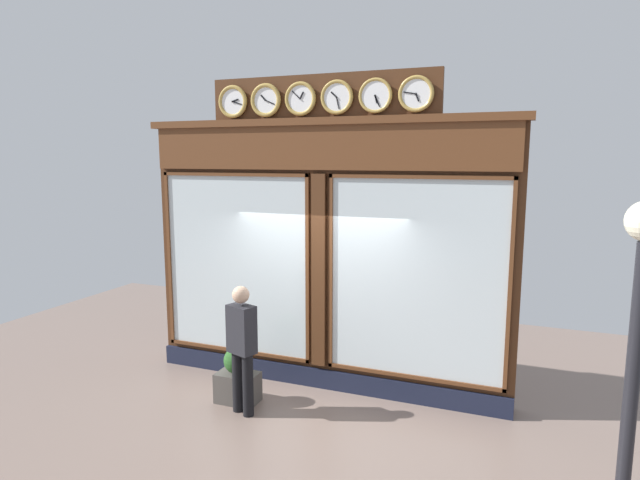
{
  "coord_description": "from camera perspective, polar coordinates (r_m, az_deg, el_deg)",
  "views": [
    {
      "loc": [
        -2.7,
        6.83,
        3.29
      ],
      "look_at": [
        0.0,
        0.0,
        2.15
      ],
      "focal_mm": 30.1,
      "sensor_mm": 36.0,
      "label": 1
    }
  ],
  "objects": [
    {
      "name": "planter_box",
      "position": [
        7.61,
        -8.73,
        -15.22
      ],
      "size": [
        0.56,
        0.36,
        0.41
      ],
      "primitive_type": "cube",
      "color": "#4C4742",
      "rests_on": "ground_plane"
    },
    {
      "name": "street_lamp",
      "position": [
        4.35,
        30.57,
        -9.22
      ],
      "size": [
        0.28,
        0.28,
        3.01
      ],
      "color": "black",
      "rests_on": "ground_plane"
    },
    {
      "name": "shop_facade",
      "position": [
        7.58,
        0.34,
        -1.23
      ],
      "size": [
        5.39,
        0.42,
        4.38
      ],
      "color": "#4C2B16",
      "rests_on": "ground_plane"
    },
    {
      "name": "pedestrian",
      "position": [
        7.02,
        -8.31,
        -10.91
      ],
      "size": [
        0.41,
        0.33,
        1.69
      ],
      "color": "black",
      "rests_on": "ground_plane"
    },
    {
      "name": "planter_shrub",
      "position": [
        7.46,
        -8.8,
        -12.52
      ],
      "size": [
        0.36,
        0.36,
        0.36
      ],
      "primitive_type": "sphere",
      "color": "#285623",
      "rests_on": "planter_box"
    }
  ]
}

